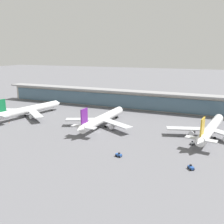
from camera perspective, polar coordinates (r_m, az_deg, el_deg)
name	(u,v)px	position (r m, az deg, el deg)	size (l,w,h in m)	color
ground_plane	(98,132)	(149.91, -3.22, -4.58)	(1200.00, 1200.00, 0.00)	slate
airliner_left_stand	(29,110)	(193.76, -18.42, 0.49)	(45.68, 60.25, 16.16)	white
airliner_centre_stand	(102,119)	(159.29, -2.22, -1.56)	(46.64, 60.71, 16.16)	white
airliner_right_stand	(210,129)	(149.18, 21.53, -3.59)	(46.08, 60.54, 16.16)	white
service_truck_near_nose_blue	(119,155)	(115.72, 1.53, -9.76)	(3.22, 2.44, 2.05)	#234C9E
service_truck_by_tail_blue	(191,167)	(109.02, 17.56, -11.96)	(3.07, 3.31, 2.05)	#234C9E
service_truck_on_taxiway_grey	(193,143)	(136.33, 17.93, -6.75)	(2.95, 3.33, 2.05)	gray
terminal_building	(133,99)	(210.07, 4.92, 2.90)	(248.16, 12.80, 15.20)	#B2ADA3
safety_cone_alpha	(9,122)	(182.02, -22.45, -2.23)	(0.62, 0.62, 0.70)	orange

